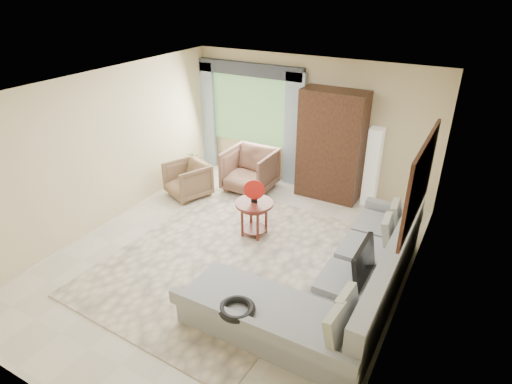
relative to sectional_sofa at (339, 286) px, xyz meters
The scene contains 17 objects.
ground 1.81m from the sectional_sofa, behind, with size 6.00×6.00×0.00m, color silver.
area_rug 1.93m from the sectional_sofa, behind, with size 3.00×4.00×0.02m, color beige.
sectional_sofa is the anchor object (origin of this frame).
tv_screen 0.52m from the sectional_sofa, 12.19° to the left, with size 0.06×0.74×0.48m, color black.
garden_hose 1.51m from the sectional_sofa, 121.81° to the right, with size 0.43×0.43×0.09m, color black.
coffee_table 2.01m from the sectional_sofa, 152.78° to the left, with size 0.63×0.63×0.63m.
red_disc 2.09m from the sectional_sofa, 152.78° to the left, with size 0.34×0.34×0.03m, color red.
armchair_left 3.95m from the sectional_sofa, 156.85° to the left, with size 0.73×0.75×0.69m, color olive.
armchair_right 3.60m from the sectional_sofa, 138.71° to the left, with size 0.92×0.94×0.86m, color #825E47.
potted_plant 4.83m from the sectional_sofa, 149.84° to the left, with size 0.49×0.42×0.54m, color #999999.
armoire 3.24m from the sectional_sofa, 113.06° to the left, with size 1.20×0.55×2.10m, color black.
floor_lamp 3.03m from the sectional_sofa, 98.33° to the left, with size 0.24×0.24×1.50m, color silver.
window 4.58m from the sectional_sofa, 134.87° to the left, with size 1.80×0.04×1.40m, color #669E59.
curtain_left 5.25m from the sectional_sofa, 143.84° to the left, with size 0.40×0.08×2.30m, color #9EB7CC.
curtain_right 3.80m from the sectional_sofa, 124.27° to the left, with size 0.40×0.08×2.30m, color #9EB7CC.
valance 4.81m from the sectional_sofa, 135.52° to the left, with size 2.40×0.12×0.26m, color #1E232D.
wall_mirror 1.70m from the sectional_sofa, 37.80° to the left, with size 0.05×1.70×1.05m.
Camera 1 is at (2.99, -4.57, 3.91)m, focal length 30.00 mm.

